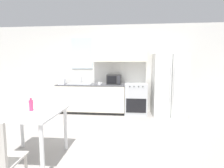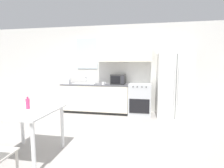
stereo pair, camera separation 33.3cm
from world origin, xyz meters
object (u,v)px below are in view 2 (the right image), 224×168
at_px(coffee_mug, 103,83).
at_px(microwave, 118,79).
at_px(dining_table, 26,117).
at_px(refrigerator, 174,86).
at_px(drink_bottle, 28,103).
at_px(oven_range, 140,99).

bearing_deg(coffee_mug, microwave, 27.51).
xyz_separation_m(microwave, dining_table, (-1.04, -2.86, -0.37)).
height_order(refrigerator, drink_bottle, refrigerator).
distance_m(coffee_mug, drink_bottle, 2.67).
bearing_deg(drink_bottle, microwave, 69.93).
relative_size(refrigerator, drink_bottle, 8.15).
distance_m(microwave, coffee_mug, 0.47).
bearing_deg(coffee_mug, drink_bottle, -103.36).
height_order(refrigerator, coffee_mug, refrigerator).
bearing_deg(oven_range, refrigerator, -2.62).
bearing_deg(microwave, coffee_mug, -152.49).
relative_size(oven_range, coffee_mug, 7.18).
xyz_separation_m(oven_range, drink_bottle, (-1.69, -2.72, 0.41)).
distance_m(oven_range, microwave, 0.88).
bearing_deg(drink_bottle, dining_table, -100.82).
height_order(oven_range, refrigerator, refrigerator).
bearing_deg(oven_range, coffee_mug, -173.17).
bearing_deg(microwave, oven_range, -7.30).
distance_m(refrigerator, coffee_mug, 2.02).
relative_size(refrigerator, coffee_mug, 14.01).
height_order(oven_range, dining_table, oven_range).
distance_m(microwave, drink_bottle, 2.99).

